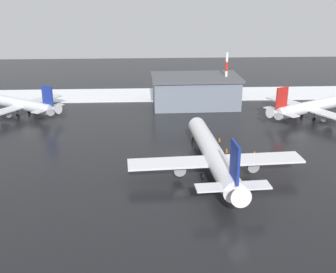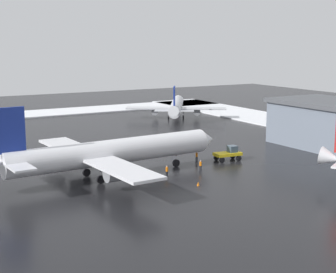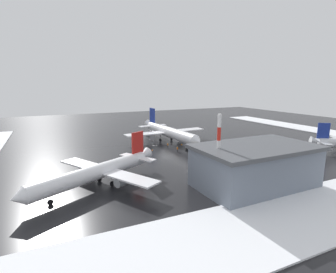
# 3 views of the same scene
# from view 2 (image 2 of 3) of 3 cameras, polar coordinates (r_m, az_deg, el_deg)

# --- Properties ---
(ground_plane) EXTENTS (240.00, 240.00, 0.00)m
(ground_plane) POSITION_cam_2_polar(r_m,az_deg,el_deg) (85.20, -2.59, -2.96)
(ground_plane) COLOR black
(snow_bank_right) EXTENTS (14.00, 116.00, 0.29)m
(snow_bank_right) POSITION_cam_2_polar(r_m,az_deg,el_deg) (147.04, -14.67, 2.45)
(snow_bank_right) COLOR white
(snow_bank_right) RESTS_ON ground_plane
(airplane_far_rear) EXTENTS (31.98, 38.55, 11.44)m
(airplane_far_rear) POSITION_cam_2_polar(r_m,az_deg,el_deg) (75.80, -6.75, -1.78)
(airplane_far_rear) COLOR white
(airplane_far_rear) RESTS_ON ground_plane
(airplane_parked_starboard) EXTENTS (27.64, 23.73, 9.31)m
(airplane_parked_starboard) POSITION_cam_2_polar(r_m,az_deg,el_deg) (135.13, 0.92, 3.37)
(airplane_parked_starboard) COLOR silver
(airplane_parked_starboard) RESTS_ON ground_plane
(pushback_tug) EXTENTS (2.71, 4.80, 2.50)m
(pushback_tug) POSITION_cam_2_polar(r_m,az_deg,el_deg) (87.29, 6.76, -1.83)
(pushback_tug) COLOR gold
(pushback_tug) RESTS_ON ground_plane
(ground_crew_by_nose_gear) EXTENTS (0.36, 0.36, 1.71)m
(ground_crew_by_nose_gear) POSITION_cam_2_polar(r_m,az_deg,el_deg) (79.84, 3.63, -3.17)
(ground_crew_by_nose_gear) COLOR black
(ground_crew_by_nose_gear) RESTS_ON ground_plane
(ground_crew_mid_apron) EXTENTS (0.36, 0.36, 1.71)m
(ground_crew_mid_apron) POSITION_cam_2_polar(r_m,az_deg,el_deg) (76.28, -0.13, -3.80)
(ground_crew_mid_apron) COLOR black
(ground_crew_mid_apron) RESTS_ON ground_plane
(ground_crew_beside_wing) EXTENTS (0.36, 0.36, 1.71)m
(ground_crew_beside_wing) POSITION_cam_2_polar(r_m,az_deg,el_deg) (86.00, 3.19, -2.18)
(ground_crew_beside_wing) COLOR black
(ground_crew_beside_wing) RESTS_ON ground_plane
(traffic_cone_near_nose) EXTENTS (0.36, 0.36, 0.55)m
(traffic_cone_near_nose) POSITION_cam_2_polar(r_m,az_deg,el_deg) (80.96, -3.45, -3.49)
(traffic_cone_near_nose) COLOR orange
(traffic_cone_near_nose) RESTS_ON ground_plane
(traffic_cone_mid_line) EXTENTS (0.36, 0.36, 0.55)m
(traffic_cone_mid_line) POSITION_cam_2_polar(r_m,az_deg,el_deg) (72.07, 3.36, -5.24)
(traffic_cone_mid_line) COLOR orange
(traffic_cone_mid_line) RESTS_ON ground_plane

